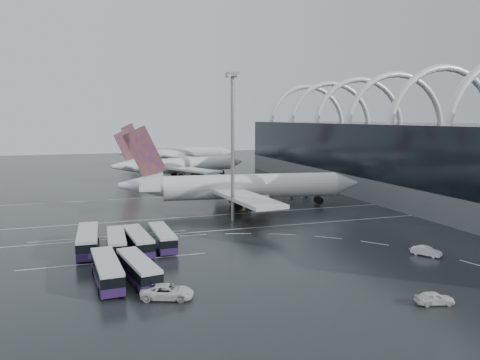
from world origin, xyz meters
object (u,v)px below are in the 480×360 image
object	(u,v)px
van_curve_b	(434,298)
gse_cart_belly_d	(305,195)
bus_row_near_c	(138,241)
gse_cart_belly_c	(245,208)
floodlight_mast	(233,129)
bus_row_far_b	(138,269)
bus_row_near_b	(116,242)
van_curve_c	(426,251)
airliner_main	(240,187)
airliner_gate_b	(180,166)
gse_cart_belly_a	(277,203)
bus_row_far_a	(107,270)
van_curve_a	(167,292)
gse_cart_belly_b	(291,197)
bus_row_near_a	(88,240)
airliner_gate_c	(176,154)

from	to	relation	value
van_curve_b	gse_cart_belly_d	xyz separation A→B (m)	(18.56, 71.81, -0.12)
bus_row_near_c	gse_cart_belly_c	bearing A→B (deg)	-50.95
van_curve_b	floodlight_mast	size ratio (longest dim) A/B	0.14
bus_row_far_b	floodlight_mast	size ratio (longest dim) A/B	0.42
bus_row_near_b	van_curve_c	bearing A→B (deg)	-108.72
airliner_main	airliner_gate_b	size ratio (longest dim) A/B	1.15
floodlight_mast	gse_cart_belly_c	world-z (taller)	floodlight_mast
airliner_main	airliner_gate_b	bearing A→B (deg)	100.10
gse_cart_belly_a	bus_row_far_a	bearing A→B (deg)	-134.23
van_curve_c	floodlight_mast	world-z (taller)	floodlight_mast
van_curve_a	gse_cart_belly_c	distance (m)	55.60
bus_row_near_c	bus_row_far_b	world-z (taller)	bus_row_near_c
airliner_gate_b	bus_row_far_a	world-z (taller)	airliner_gate_b
airliner_main	gse_cart_belly_b	bearing A→B (deg)	30.79
bus_row_far_b	gse_cart_belly_a	bearing A→B (deg)	-50.98
bus_row_near_a	bus_row_near_c	bearing A→B (deg)	-104.80
bus_row_far_a	van_curve_c	size ratio (longest dim) A/B	2.92
airliner_gate_c	gse_cart_belly_a	bearing A→B (deg)	-90.08
airliner_main	bus_row_near_b	distance (m)	43.07
bus_row_near_c	bus_row_far_b	xyz separation A→B (m)	(-1.46, -14.40, -0.04)
bus_row_near_a	bus_row_far_a	size ratio (longest dim) A/B	1.06
airliner_main	van_curve_c	size ratio (longest dim) A/B	13.02
bus_row_far_b	floodlight_mast	xyz separation A→B (m)	(23.00, 31.27, 17.70)
airliner_gate_c	van_curve_c	xyz separation A→B (m)	(10.56, -156.99, -4.08)
airliner_gate_c	van_curve_b	world-z (taller)	airliner_gate_c
van_curve_a	bus_row_near_a	bearing A→B (deg)	39.36
bus_row_near_a	van_curve_b	distance (m)	52.28
gse_cart_belly_b	gse_cart_belly_c	world-z (taller)	gse_cart_belly_c
bus_row_near_b	gse_cart_belly_d	bearing A→B (deg)	-52.23
bus_row_far_a	gse_cart_belly_b	size ratio (longest dim) A/B	6.91
airliner_main	airliner_gate_b	xyz separation A→B (m)	(-3.01, 59.75, -0.49)
bus_row_near_b	bus_row_near_c	bearing A→B (deg)	-95.26
airliner_main	bus_row_far_b	distance (m)	53.35
airliner_gate_b	floodlight_mast	bearing A→B (deg)	-107.94
bus_row_near_c	van_curve_c	size ratio (longest dim) A/B	2.86
bus_row_far_b	van_curve_a	size ratio (longest dim) A/B	2.01
gse_cart_belly_b	gse_cart_belly_d	distance (m)	4.65
airliner_main	bus_row_far_b	xyz separation A→B (m)	(-28.96, -44.68, -3.32)
airliner_gate_c	bus_row_near_b	distance (m)	144.23
bus_row_near_c	bus_row_far_b	size ratio (longest dim) A/B	1.02
floodlight_mast	gse_cart_belly_a	world-z (taller)	floodlight_mast
van_curve_b	bus_row_near_b	bearing A→B (deg)	60.15
gse_cart_belly_a	gse_cart_belly_b	size ratio (longest dim) A/B	1.10
bus_row_near_a	bus_row_far_b	world-z (taller)	bus_row_near_a
bus_row_far_a	gse_cart_belly_b	bearing A→B (deg)	-48.13
bus_row_far_b	van_curve_c	xyz separation A→B (m)	(44.52, -2.51, -0.94)
gse_cart_belly_c	gse_cart_belly_d	bearing A→B (deg)	28.31
airliner_gate_c	bus_row_far_b	distance (m)	158.20
van_curve_c	gse_cart_belly_d	xyz separation A→B (m)	(6.04, 55.46, -0.11)
van_curve_c	gse_cart_belly_d	bearing A→B (deg)	50.42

